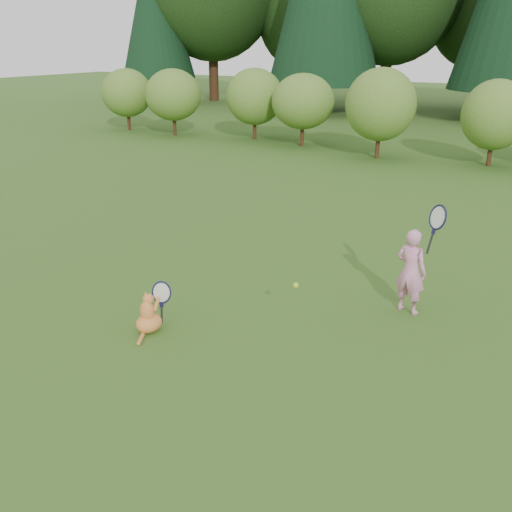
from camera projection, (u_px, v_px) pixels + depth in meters
The scene contains 5 objects.
ground at pixel (216, 317), 8.07m from camera, with size 100.00×100.00×0.00m, color #2F5016.
shrub_row at pixel (438, 116), 18.17m from camera, with size 28.00×3.00×2.80m, color #446C21, non-canonical shape.
child at pixel (412, 270), 8.01m from camera, with size 0.74×0.52×1.86m.
cat at pixel (149, 311), 7.61m from camera, with size 0.39×0.75×0.76m.
tennis_ball at pixel (296, 285), 7.18m from camera, with size 0.07×0.07×0.07m.
Camera 1 is at (4.04, -6.03, 3.67)m, focal length 40.00 mm.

